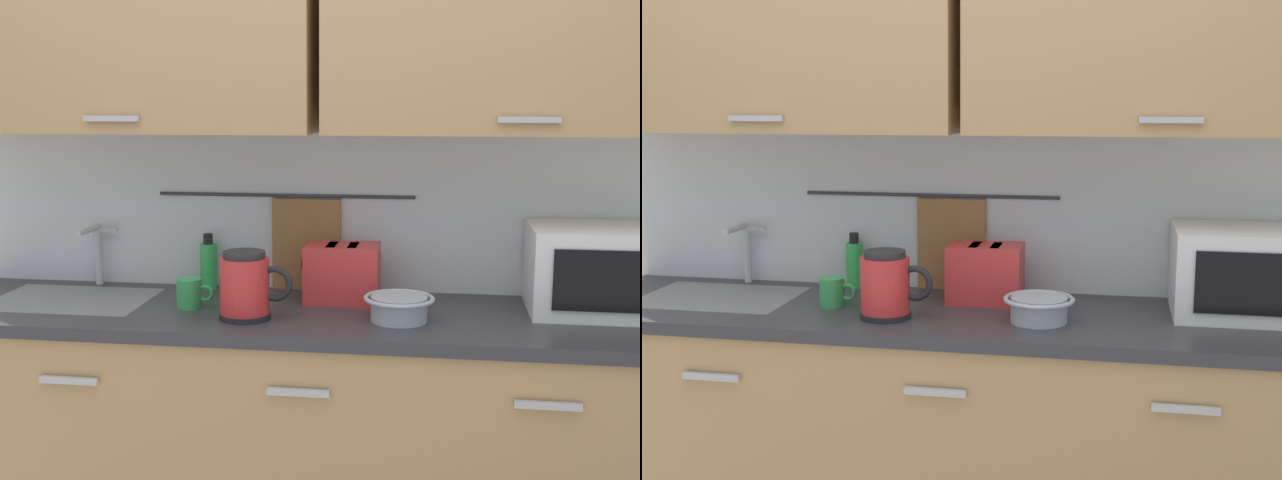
% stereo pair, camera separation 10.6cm
% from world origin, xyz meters
% --- Properties ---
extents(counter_unit, '(2.53, 0.64, 0.90)m').
position_xyz_m(counter_unit, '(-0.01, 0.30, 0.46)').
color(counter_unit, tan).
rests_on(counter_unit, ground).
extents(back_wall_assembly, '(3.70, 0.41, 2.50)m').
position_xyz_m(back_wall_assembly, '(-0.00, 0.53, 1.52)').
color(back_wall_assembly, silver).
rests_on(back_wall_assembly, ground).
extents(sink_faucet, '(0.09, 0.17, 0.22)m').
position_xyz_m(sink_faucet, '(-0.82, 0.53, 1.04)').
color(sink_faucet, '#B2B5BA').
rests_on(sink_faucet, counter_unit).
extents(microwave, '(0.46, 0.35, 0.27)m').
position_xyz_m(microwave, '(0.90, 0.41, 1.04)').
color(microwave, white).
rests_on(microwave, counter_unit).
extents(electric_kettle, '(0.23, 0.16, 0.21)m').
position_xyz_m(electric_kettle, '(-0.19, 0.17, 1.00)').
color(electric_kettle, black).
rests_on(electric_kettle, counter_unit).
extents(dish_soap_bottle, '(0.06, 0.06, 0.20)m').
position_xyz_m(dish_soap_bottle, '(-0.41, 0.54, 0.99)').
color(dish_soap_bottle, green).
rests_on(dish_soap_bottle, counter_unit).
extents(mug_near_sink, '(0.12, 0.08, 0.09)m').
position_xyz_m(mug_near_sink, '(-0.40, 0.27, 0.95)').
color(mug_near_sink, green).
rests_on(mug_near_sink, counter_unit).
extents(mixing_bowl, '(0.21, 0.21, 0.08)m').
position_xyz_m(mixing_bowl, '(0.27, 0.21, 0.94)').
color(mixing_bowl, '#A5ADB7').
rests_on(mixing_bowl, counter_unit).
extents(toaster, '(0.26, 0.17, 0.19)m').
position_xyz_m(toaster, '(0.07, 0.42, 1.00)').
color(toaster, red).
rests_on(toaster, counter_unit).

